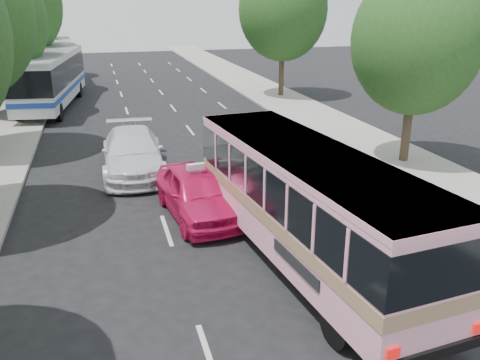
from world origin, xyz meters
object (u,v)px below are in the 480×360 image
object	(u,v)px
pink_bus	(308,195)
pink_taxi	(197,193)
tour_coach_front	(50,75)
white_pickup	(133,152)
tour_coach_rear	(59,58)

from	to	relation	value
pink_bus	pink_taxi	distance (m)	4.45
pink_taxi	tour_coach_front	size ratio (longest dim) A/B	0.39
pink_bus	tour_coach_front	xyz separation A→B (m)	(-7.63, 23.10, 0.17)
white_pickup	tour_coach_front	size ratio (longest dim) A/B	0.49
white_pickup	tour_coach_front	world-z (taller)	tour_coach_front
tour_coach_front	pink_bus	bearing A→B (deg)	-64.59
pink_bus	white_pickup	world-z (taller)	pink_bus
pink_bus	white_pickup	xyz separation A→B (m)	(-3.73, 8.72, -1.06)
white_pickup	tour_coach_front	distance (m)	14.95
tour_coach_front	tour_coach_rear	size ratio (longest dim) A/B	1.02
tour_coach_front	white_pickup	bearing A→B (deg)	-67.70
white_pickup	tour_coach_rear	xyz separation A→B (m)	(-3.90, 24.44, 1.21)
pink_bus	pink_taxi	bearing A→B (deg)	113.53
pink_bus	tour_coach_front	world-z (taller)	tour_coach_front
pink_bus	tour_coach_front	bearing A→B (deg)	102.17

